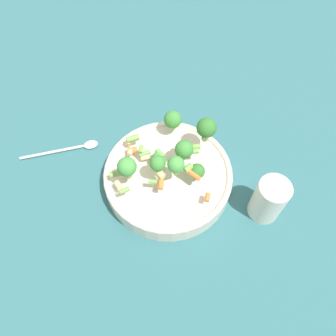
# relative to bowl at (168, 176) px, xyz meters

# --- Properties ---
(ground_plane) EXTENTS (3.00, 3.00, 0.00)m
(ground_plane) POSITION_rel_bowl_xyz_m (0.00, 0.00, -0.03)
(ground_plane) COLOR #2D6066
(bowl) EXTENTS (0.29, 0.29, 0.05)m
(bowl) POSITION_rel_bowl_xyz_m (0.00, 0.00, 0.00)
(bowl) COLOR beige
(bowl) RESTS_ON ground_plane
(pasta_salad) EXTENTS (0.24, 0.24, 0.09)m
(pasta_salad) POSITION_rel_bowl_xyz_m (-0.02, -0.01, 0.07)
(pasta_salad) COLOR #8CB766
(pasta_salad) RESTS_ON bowl
(cup) EXTENTS (0.07, 0.07, 0.11)m
(cup) POSITION_rel_bowl_xyz_m (-0.05, 0.22, 0.03)
(cup) COLOR silver
(cup) RESTS_ON ground_plane
(spoon) EXTENTS (0.15, 0.15, 0.01)m
(spoon) POSITION_rel_bowl_xyz_m (0.04, -0.25, -0.02)
(spoon) COLOR silver
(spoon) RESTS_ON ground_plane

